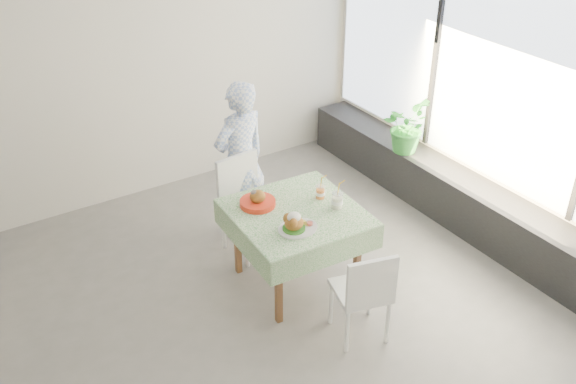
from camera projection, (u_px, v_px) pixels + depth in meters
floor at (223, 334)px, 5.15m from camera, size 6.00×6.00×0.00m
wall_back at (96, 76)px, 6.25m from camera, size 6.00×0.02×2.80m
wall_right at (508, 95)px, 5.83m from camera, size 0.02×5.00×2.80m
window_pane at (510, 69)px, 5.68m from camera, size 0.01×4.80×2.18m
window_ledge at (474, 208)px, 6.32m from camera, size 0.40×4.80×0.50m
cafe_table at (296, 239)px, 5.50m from camera, size 1.10×1.10×0.74m
chair_far at (250, 223)px, 6.02m from camera, size 0.48×0.48×0.93m
chair_near at (360, 308)px, 5.03m from camera, size 0.49×0.49×0.84m
diner at (240, 161)px, 6.02m from camera, size 0.63×0.47×1.58m
main_dish at (296, 225)px, 5.08m from camera, size 0.33×0.33×0.17m
juice_cup_orange at (320, 192)px, 5.51m from camera, size 0.09×0.09×0.24m
juice_cup_lemonade at (337, 201)px, 5.37m from camera, size 0.10×0.10×0.28m
second_dish at (258, 201)px, 5.41m from camera, size 0.30×0.30×0.14m
potted_plant at (406, 126)px, 6.71m from camera, size 0.67×0.65×0.56m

